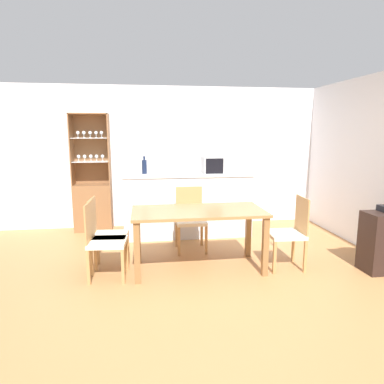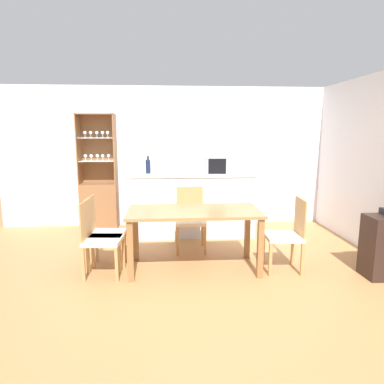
% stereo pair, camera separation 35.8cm
% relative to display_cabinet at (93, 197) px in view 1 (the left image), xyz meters
% --- Properties ---
extents(ground_plane, '(18.00, 18.00, 0.00)m').
position_rel_display_cabinet_xyz_m(ground_plane, '(1.59, -2.43, -0.60)').
color(ground_plane, '#B27A47').
extents(wall_back, '(6.80, 0.06, 2.55)m').
position_rel_display_cabinet_xyz_m(wall_back, '(1.59, 0.20, 0.67)').
color(wall_back, silver).
rests_on(wall_back, ground_plane).
extents(kitchen_counter, '(2.13, 0.64, 1.05)m').
position_rel_display_cabinet_xyz_m(kitchen_counter, '(1.62, -0.53, -0.08)').
color(kitchen_counter, silver).
rests_on(kitchen_counter, ground_plane).
extents(display_cabinet, '(0.65, 0.36, 2.05)m').
position_rel_display_cabinet_xyz_m(display_cabinet, '(0.00, 0.00, 0.00)').
color(display_cabinet, brown).
rests_on(display_cabinet, ground_plane).
extents(dining_table, '(1.66, 0.80, 0.77)m').
position_rel_display_cabinet_xyz_m(dining_table, '(1.57, -2.01, 0.06)').
color(dining_table, olive).
rests_on(dining_table, ground_plane).
extents(dining_chair_head_far, '(0.43, 0.43, 0.93)m').
position_rel_display_cabinet_xyz_m(dining_chair_head_far, '(1.57, -1.28, -0.14)').
color(dining_chair_head_far, beige).
rests_on(dining_chair_head_far, ground_plane).
extents(dining_chair_side_left_near, '(0.46, 0.46, 0.93)m').
position_rel_display_cabinet_xyz_m(dining_chair_side_left_near, '(0.40, -2.13, -0.14)').
color(dining_chair_side_left_near, beige).
rests_on(dining_chair_side_left_near, ground_plane).
extents(dining_chair_side_left_far, '(0.46, 0.46, 0.93)m').
position_rel_display_cabinet_xyz_m(dining_chair_side_left_far, '(0.40, -1.89, -0.14)').
color(dining_chair_side_left_far, beige).
rests_on(dining_chair_side_left_far, ground_plane).
extents(dining_chair_side_right_near, '(0.45, 0.45, 0.93)m').
position_rel_display_cabinet_xyz_m(dining_chair_side_right_near, '(2.73, -2.14, -0.14)').
color(dining_chair_side_right_near, beige).
rests_on(dining_chair_side_right_near, ground_plane).
extents(microwave, '(0.45, 0.37, 0.28)m').
position_rel_display_cabinet_xyz_m(microwave, '(2.10, -0.57, 0.59)').
color(microwave, '#B7BABF').
rests_on(microwave, kitchen_counter).
extents(wine_bottle, '(0.08, 0.08, 0.29)m').
position_rel_display_cabinet_xyz_m(wine_bottle, '(0.91, -0.44, 0.57)').
color(wine_bottle, '#141E38').
rests_on(wine_bottle, kitchen_counter).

